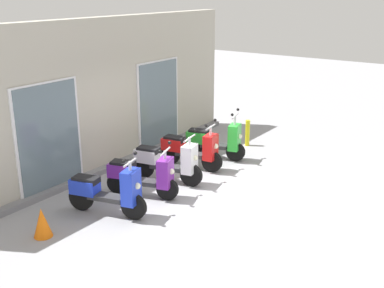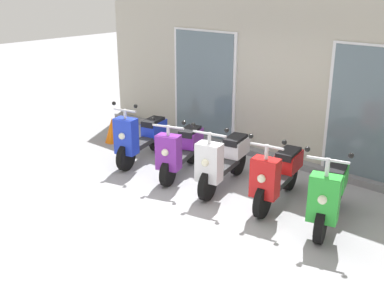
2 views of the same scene
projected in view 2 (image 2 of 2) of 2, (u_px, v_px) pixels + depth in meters
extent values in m
plane|color=#939399|center=(190.00, 203.00, 7.07)|extent=(40.00, 40.00, 0.00)
cube|color=#B2AD9E|center=(285.00, 68.00, 8.38)|extent=(8.88, 0.30, 3.43)
cube|color=slate|center=(272.00, 157.00, 8.75)|extent=(8.88, 0.20, 0.12)
cube|color=silver|center=(204.00, 87.00, 9.52)|extent=(1.59, 0.04, 2.30)
cube|color=slate|center=(203.00, 87.00, 9.50)|extent=(1.47, 0.02, 2.22)
cube|color=silver|center=(374.00, 118.00, 7.37)|extent=(1.59, 0.04, 2.30)
cube|color=slate|center=(373.00, 118.00, 7.35)|extent=(1.47, 0.02, 2.22)
cylinder|color=black|center=(126.00, 157.00, 8.23)|extent=(0.22, 0.50, 0.49)
cylinder|color=black|center=(157.00, 139.00, 9.18)|extent=(0.22, 0.50, 0.49)
cube|color=#2D2D30|center=(142.00, 143.00, 8.67)|extent=(0.43, 0.73, 0.09)
cube|color=#1E38C6|center=(126.00, 136.00, 8.14)|extent=(0.43, 0.33, 0.64)
sphere|color=#F2EFCC|center=(122.00, 136.00, 8.02)|extent=(0.12, 0.12, 0.12)
cube|color=#1E38C6|center=(154.00, 128.00, 9.01)|extent=(0.42, 0.58, 0.28)
cube|color=black|center=(153.00, 122.00, 8.93)|extent=(0.37, 0.53, 0.11)
cylinder|color=silver|center=(125.00, 114.00, 8.01)|extent=(0.06, 0.06, 0.19)
cylinder|color=silver|center=(125.00, 110.00, 7.98)|extent=(0.44, 0.15, 0.04)
sphere|color=black|center=(136.00, 106.00, 7.86)|extent=(0.07, 0.07, 0.07)
sphere|color=black|center=(114.00, 103.00, 8.04)|extent=(0.07, 0.07, 0.07)
cylinder|color=black|center=(168.00, 173.00, 7.63)|extent=(0.25, 0.45, 0.44)
cylinder|color=black|center=(193.00, 152.00, 8.57)|extent=(0.25, 0.45, 0.44)
cube|color=#2D2D30|center=(181.00, 156.00, 8.06)|extent=(0.46, 0.72, 0.09)
cube|color=purple|center=(169.00, 152.00, 7.54)|extent=(0.44, 0.35, 0.58)
sphere|color=#F2EFCC|center=(165.00, 153.00, 7.42)|extent=(0.12, 0.12, 0.12)
cube|color=purple|center=(191.00, 138.00, 8.38)|extent=(0.45, 0.59, 0.28)
cube|color=black|center=(190.00, 131.00, 8.30)|extent=(0.40, 0.54, 0.11)
cylinder|color=silver|center=(168.00, 131.00, 7.42)|extent=(0.06, 0.06, 0.19)
cylinder|color=silver|center=(168.00, 127.00, 7.40)|extent=(0.53, 0.21, 0.04)
sphere|color=black|center=(184.00, 123.00, 7.27)|extent=(0.07, 0.07, 0.07)
sphere|color=black|center=(153.00, 119.00, 7.46)|extent=(0.07, 0.07, 0.07)
cylinder|color=black|center=(208.00, 185.00, 7.11)|extent=(0.20, 0.50, 0.49)
cylinder|color=black|center=(238.00, 161.00, 8.06)|extent=(0.20, 0.50, 0.49)
cube|color=#2D2D30|center=(224.00, 167.00, 7.56)|extent=(0.40, 0.75, 0.09)
cube|color=white|center=(209.00, 162.00, 7.02)|extent=(0.42, 0.31, 0.61)
sphere|color=#F2EFCC|center=(205.00, 163.00, 6.90)|extent=(0.12, 0.12, 0.12)
cube|color=white|center=(236.00, 147.00, 7.88)|extent=(0.40, 0.57, 0.28)
cube|color=black|center=(235.00, 140.00, 7.81)|extent=(0.35, 0.52, 0.11)
cylinder|color=silver|center=(209.00, 139.00, 6.90)|extent=(0.06, 0.06, 0.19)
cylinder|color=silver|center=(209.00, 134.00, 6.87)|extent=(0.55, 0.15, 0.04)
sphere|color=black|center=(227.00, 130.00, 6.71)|extent=(0.07, 0.07, 0.07)
sphere|color=black|center=(193.00, 125.00, 6.97)|extent=(0.07, 0.07, 0.07)
cylinder|color=black|center=(263.00, 201.00, 6.59)|extent=(0.18, 0.50, 0.49)
cylinder|color=black|center=(290.00, 175.00, 7.47)|extent=(0.18, 0.50, 0.49)
cube|color=#2D2D30|center=(277.00, 181.00, 7.00)|extent=(0.37, 0.71, 0.09)
cube|color=red|center=(265.00, 178.00, 6.51)|extent=(0.41, 0.30, 0.57)
sphere|color=#F2EFCC|center=(261.00, 179.00, 6.39)|extent=(0.12, 0.12, 0.12)
cube|color=red|center=(289.00, 161.00, 7.30)|extent=(0.38, 0.56, 0.28)
cube|color=black|center=(289.00, 153.00, 7.22)|extent=(0.33, 0.52, 0.11)
cylinder|color=silver|center=(266.00, 153.00, 6.38)|extent=(0.06, 0.06, 0.23)
cylinder|color=silver|center=(267.00, 146.00, 6.35)|extent=(0.49, 0.11, 0.04)
sphere|color=black|center=(284.00, 142.00, 6.20)|extent=(0.07, 0.07, 0.07)
sphere|color=black|center=(251.00, 136.00, 6.44)|extent=(0.07, 0.07, 0.07)
cylinder|color=black|center=(321.00, 226.00, 5.96)|extent=(0.23, 0.47, 0.46)
cylinder|color=black|center=(335.00, 193.00, 6.89)|extent=(0.23, 0.47, 0.46)
cube|color=#2D2D30|center=(329.00, 202.00, 6.39)|extent=(0.43, 0.72, 0.09)
cube|color=green|center=(324.00, 199.00, 5.87)|extent=(0.43, 0.33, 0.62)
sphere|color=#F2EFCC|center=(322.00, 200.00, 5.75)|extent=(0.12, 0.12, 0.12)
cube|color=green|center=(335.00, 178.00, 6.71)|extent=(0.43, 0.58, 0.28)
cube|color=black|center=(336.00, 170.00, 6.63)|extent=(0.38, 0.53, 0.11)
cylinder|color=silver|center=(327.00, 168.00, 5.73)|extent=(0.06, 0.06, 0.25)
cylinder|color=silver|center=(328.00, 160.00, 5.70)|extent=(0.52, 0.17, 0.04)
sphere|color=black|center=(351.00, 156.00, 5.56)|extent=(0.07, 0.07, 0.07)
sphere|color=black|center=(307.00, 149.00, 5.77)|extent=(0.07, 0.07, 0.07)
cone|color=orange|center=(112.00, 130.00, 9.67)|extent=(0.32, 0.32, 0.52)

